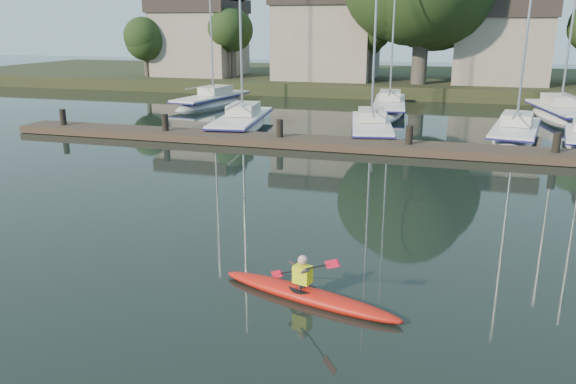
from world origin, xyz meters
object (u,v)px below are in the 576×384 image
(sailboat_1, at_px, (242,131))
(sailboat_6, at_px, (389,113))
(sailboat_5, at_px, (212,106))
(dock, at_px, (342,144))
(kayak, at_px, (307,292))
(sailboat_3, at_px, (514,142))
(sailboat_7, at_px, (560,121))
(sailboat_2, at_px, (371,136))

(sailboat_1, distance_m, sailboat_6, 11.50)
(sailboat_5, distance_m, sailboat_6, 12.65)
(dock, distance_m, sailboat_5, 17.25)
(kayak, distance_m, sailboat_5, 30.72)
(sailboat_3, bearing_deg, kayak, -96.76)
(sailboat_1, height_order, sailboat_3, sailboat_1)
(sailboat_1, bearing_deg, sailboat_6, 44.74)
(kayak, height_order, sailboat_7, sailboat_7)
(dock, relative_size, sailboat_1, 2.35)
(sailboat_1, bearing_deg, sailboat_5, 116.00)
(sailboat_2, distance_m, sailboat_6, 8.73)
(sailboat_5, relative_size, sailboat_6, 0.96)
(sailboat_6, bearing_deg, sailboat_5, 177.24)
(sailboat_2, distance_m, sailboat_5, 15.09)
(kayak, xyz_separation_m, sailboat_6, (-1.47, 27.83, -0.34))
(kayak, xyz_separation_m, sailboat_1, (-8.59, 18.80, -0.36))
(sailboat_3, bearing_deg, sailboat_6, 140.89)
(sailboat_5, height_order, sailboat_6, sailboat_6)
(sailboat_2, bearing_deg, sailboat_3, -4.94)
(sailboat_1, xyz_separation_m, sailboat_2, (7.16, 0.30, 0.02))
(sailboat_2, distance_m, sailboat_7, 13.38)
(sailboat_1, height_order, sailboat_7, sailboat_1)
(dock, height_order, sailboat_5, sailboat_5)
(sailboat_7, bearing_deg, kayak, -118.82)
(sailboat_1, height_order, sailboat_6, sailboat_6)
(kayak, xyz_separation_m, sailboat_3, (5.71, 19.72, -0.35))
(sailboat_2, height_order, sailboat_7, sailboat_2)
(kayak, relative_size, dock, 0.12)
(kayak, distance_m, sailboat_7, 28.90)
(sailboat_2, height_order, sailboat_6, sailboat_6)
(sailboat_3, bearing_deg, sailboat_5, 168.49)
(sailboat_2, distance_m, sailboat_3, 7.16)
(sailboat_1, bearing_deg, dock, -38.62)
(kayak, bearing_deg, sailboat_1, 130.31)
(sailboat_3, xyz_separation_m, sailboat_6, (-7.18, 8.11, 0.01))
(dock, bearing_deg, sailboat_7, 48.42)
(dock, height_order, sailboat_3, sailboat_3)
(sailboat_1, relative_size, sailboat_5, 0.96)
(kayak, bearing_deg, sailboat_7, 87.56)
(sailboat_6, distance_m, sailboat_7, 10.51)
(sailboat_1, xyz_separation_m, sailboat_5, (-5.52, 8.49, 0.01))
(dock, distance_m, sailboat_2, 4.33)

